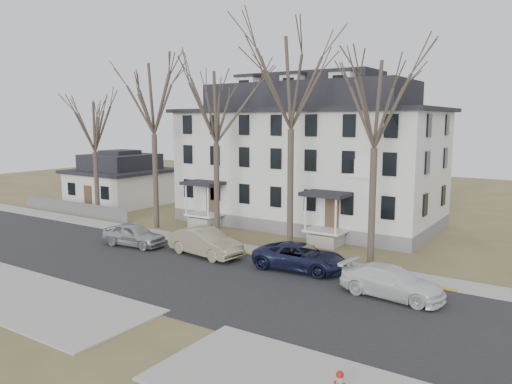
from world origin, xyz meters
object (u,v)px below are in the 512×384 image
Objects in this scene: small_house at (121,182)px; bicycle_left at (206,221)px; tree_mid_left at (216,102)px; tree_center at (291,76)px; tree_bungalow at (94,123)px; car_white at (392,283)px; car_silver at (134,235)px; boarding_house at (308,157)px; tree_far_left at (153,94)px; tree_mid_right at (376,98)px; car_tan at (205,243)px; car_navy at (300,258)px; fire_hydrant at (340,384)px.

small_house is 4.74× the size of bicycle_left.
tree_center is at bearing 0.00° from tree_mid_left.
tree_bungalow reaches higher than car_white.
tree_bungalow is 13.42m from car_silver.
tree_far_left is at bearing -137.82° from boarding_house.
car_tan is at bearing -154.12° from tree_mid_right.
tree_bungalow is at bearing 75.39° from car_navy.
bicycle_left is at bearing 12.20° from tree_bungalow.
car_silver is at bearing -114.36° from boarding_house.
tree_mid_right is at bearing -43.81° from boarding_house.
tree_mid_right reaches higher than bicycle_left.
boarding_house is at bearing -21.23° from bicycle_left.
tree_bungalow reaches higher than car_tan.
small_house is 10.52× the size of fire_hydrant.
tree_bungalow is at bearing 180.00° from tree_mid_right.
boarding_house is 1.41× the size of tree_center.
tree_mid_left is (6.00, 0.00, -0.74)m from tree_far_left.
tree_center reaches higher than car_navy.
bicycle_left is (3.20, 2.21, -9.86)m from tree_far_left.
small_house is 33.51m from car_white.
small_house is at bearing 122.84° from tree_bungalow.
tree_mid_right is 17.75m from car_silver.
tree_far_left is 6.05m from tree_mid_left.
tree_center reaches higher than tree_bungalow.
car_silver reaches higher than fire_hydrant.
small_house is at bearing 64.06° from car_navy.
tree_center reaches higher than fire_hydrant.
boarding_house reaches higher than tree_bungalow.
car_tan is at bearing -128.78° from tree_center.
car_tan is 6.35m from car_navy.
tree_far_left is 1.27× the size of tree_bungalow.
bicycle_left is 25.13m from fire_hydrant.
tree_far_left is 10.60m from bicycle_left.
small_house is 18.05m from car_silver.
tree_mid_right is at bearing 0.00° from tree_far_left.
small_house is 0.59× the size of tree_center.
car_navy is at bearing -76.64° from car_tan.
tree_mid_left is (17.00, -6.20, 7.35)m from small_house.
boarding_house is 4.67× the size of car_silver.
tree_bungalow is at bearing 125.25° from bicycle_left.
tree_far_left is 13.47m from car_tan.
car_white is 2.71× the size of bicycle_left.
bicycle_left is at bearing 34.59° from tree_far_left.
small_house is 1.75× the size of car_white.
boarding_house is 11.34× the size of bicycle_left.
small_house is 30.08m from tree_mid_right.
tree_bungalow is at bearing 81.90° from car_tan.
bicycle_left is at bearing -15.70° from small_house.
fire_hydrant is (1.50, -9.33, -0.30)m from car_white.
boarding_house is 4.19× the size of car_white.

